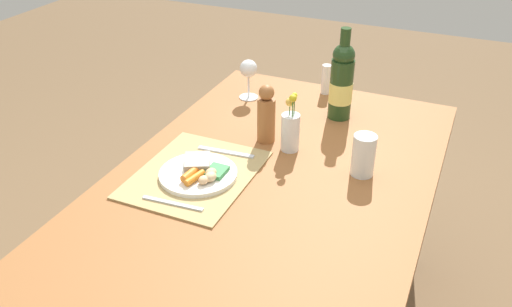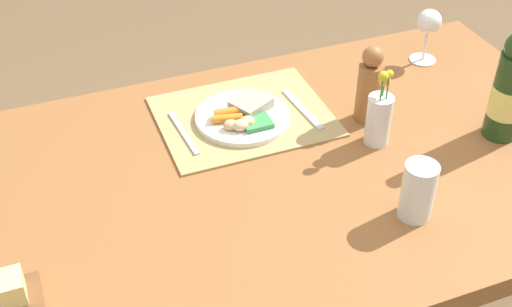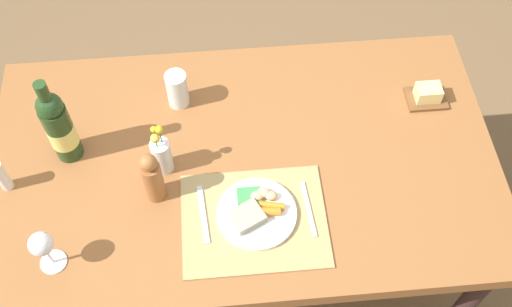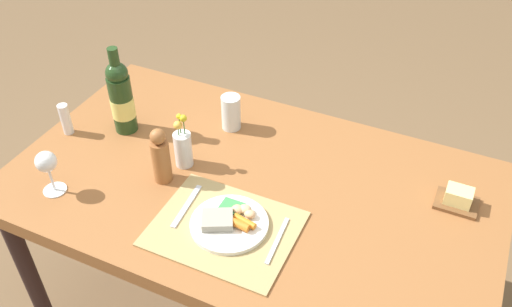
{
  "view_description": "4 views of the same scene",
  "coord_description": "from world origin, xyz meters",
  "px_view_note": "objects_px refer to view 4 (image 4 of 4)",
  "views": [
    {
      "loc": [
        1.18,
        0.5,
        1.62
      ],
      "look_at": [
        -0.02,
        -0.03,
        0.83
      ],
      "focal_mm": 37.5,
      "sensor_mm": 36.0,
      "label": 1
    },
    {
      "loc": [
        0.48,
        1.08,
        1.7
      ],
      "look_at": [
        0.09,
        0.06,
        0.84
      ],
      "focal_mm": 47.17,
      "sensor_mm": 36.0,
      "label": 2
    },
    {
      "loc": [
        -0.05,
        -1.01,
        2.3
      ],
      "look_at": [
        0.04,
        -0.02,
        0.78
      ],
      "focal_mm": 42.11,
      "sensor_mm": 36.0,
      "label": 3
    },
    {
      "loc": [
        0.56,
        -1.17,
        1.94
      ],
      "look_at": [
        -0.01,
        0.06,
        0.81
      ],
      "focal_mm": 38.3,
      "sensor_mm": 36.0,
      "label": 4
    }
  ],
  "objects_px": {
    "knife": "(277,240)",
    "pepper_mill": "(161,157)",
    "salt_shaker": "(66,119)",
    "flower_vase": "(183,147)",
    "wine_bottle": "(121,97)",
    "fork": "(187,206)",
    "butter_dish": "(458,199)",
    "dining_table": "(251,198)",
    "wine_glass": "(47,164)",
    "dinner_plate": "(229,221)",
    "water_tumbler": "(231,114)"
  },
  "relations": [
    {
      "from": "pepper_mill",
      "to": "wine_glass",
      "type": "height_order",
      "value": "pepper_mill"
    },
    {
      "from": "fork",
      "to": "flower_vase",
      "type": "bearing_deg",
      "value": 117.59
    },
    {
      "from": "wine_glass",
      "to": "salt_shaker",
      "type": "bearing_deg",
      "value": 121.42
    },
    {
      "from": "knife",
      "to": "wine_bottle",
      "type": "distance_m",
      "value": 0.77
    },
    {
      "from": "dinner_plate",
      "to": "fork",
      "type": "relative_size",
      "value": 1.23
    },
    {
      "from": "flower_vase",
      "to": "wine_glass",
      "type": "bearing_deg",
      "value": -137.21
    },
    {
      "from": "dining_table",
      "to": "knife",
      "type": "relative_size",
      "value": 8.58
    },
    {
      "from": "dinner_plate",
      "to": "butter_dish",
      "type": "bearing_deg",
      "value": 32.13
    },
    {
      "from": "knife",
      "to": "wine_glass",
      "type": "height_order",
      "value": "wine_glass"
    },
    {
      "from": "flower_vase",
      "to": "fork",
      "type": "bearing_deg",
      "value": -57.64
    },
    {
      "from": "salt_shaker",
      "to": "flower_vase",
      "type": "xyz_separation_m",
      "value": [
        0.47,
        0.03,
        0.01
      ]
    },
    {
      "from": "dinner_plate",
      "to": "wine_glass",
      "type": "relative_size",
      "value": 1.51
    },
    {
      "from": "fork",
      "to": "butter_dish",
      "type": "distance_m",
      "value": 0.84
    },
    {
      "from": "wine_glass",
      "to": "water_tumbler",
      "type": "bearing_deg",
      "value": 56.19
    },
    {
      "from": "dinner_plate",
      "to": "wine_bottle",
      "type": "relative_size",
      "value": 0.71
    },
    {
      "from": "dinner_plate",
      "to": "water_tumbler",
      "type": "relative_size",
      "value": 1.79
    },
    {
      "from": "fork",
      "to": "water_tumbler",
      "type": "xyz_separation_m",
      "value": [
        -0.06,
        0.43,
        0.05
      ]
    },
    {
      "from": "knife",
      "to": "wine_glass",
      "type": "distance_m",
      "value": 0.75
    },
    {
      "from": "wine_glass",
      "to": "dining_table",
      "type": "bearing_deg",
      "value": 27.98
    },
    {
      "from": "pepper_mill",
      "to": "dinner_plate",
      "type": "bearing_deg",
      "value": -18.08
    },
    {
      "from": "fork",
      "to": "knife",
      "type": "bearing_deg",
      "value": -6.77
    },
    {
      "from": "knife",
      "to": "pepper_mill",
      "type": "distance_m",
      "value": 0.46
    },
    {
      "from": "knife",
      "to": "flower_vase",
      "type": "relative_size",
      "value": 0.92
    },
    {
      "from": "knife",
      "to": "pepper_mill",
      "type": "height_order",
      "value": "pepper_mill"
    },
    {
      "from": "dining_table",
      "to": "salt_shaker",
      "type": "xyz_separation_m",
      "value": [
        -0.72,
        -0.03,
        0.13
      ]
    },
    {
      "from": "dining_table",
      "to": "flower_vase",
      "type": "distance_m",
      "value": 0.28
    },
    {
      "from": "dinner_plate",
      "to": "wine_bottle",
      "type": "distance_m",
      "value": 0.63
    },
    {
      "from": "flower_vase",
      "to": "water_tumbler",
      "type": "bearing_deg",
      "value": 78.63
    },
    {
      "from": "fork",
      "to": "pepper_mill",
      "type": "xyz_separation_m",
      "value": [
        -0.14,
        0.08,
        0.09
      ]
    },
    {
      "from": "salt_shaker",
      "to": "flower_vase",
      "type": "relative_size",
      "value": 0.59
    },
    {
      "from": "water_tumbler",
      "to": "dining_table",
      "type": "bearing_deg",
      "value": -51.55
    },
    {
      "from": "knife",
      "to": "pepper_mill",
      "type": "bearing_deg",
      "value": 163.94
    },
    {
      "from": "knife",
      "to": "wine_bottle",
      "type": "height_order",
      "value": "wine_bottle"
    },
    {
      "from": "fork",
      "to": "water_tumbler",
      "type": "height_order",
      "value": "water_tumbler"
    },
    {
      "from": "salt_shaker",
      "to": "butter_dish",
      "type": "bearing_deg",
      "value": 9.07
    },
    {
      "from": "dinner_plate",
      "to": "fork",
      "type": "distance_m",
      "value": 0.16
    },
    {
      "from": "knife",
      "to": "pepper_mill",
      "type": "xyz_separation_m",
      "value": [
        -0.45,
        0.09,
        0.09
      ]
    },
    {
      "from": "water_tumbler",
      "to": "wine_glass",
      "type": "bearing_deg",
      "value": -123.81
    },
    {
      "from": "dining_table",
      "to": "butter_dish",
      "type": "height_order",
      "value": "butter_dish"
    },
    {
      "from": "dinner_plate",
      "to": "wine_bottle",
      "type": "xyz_separation_m",
      "value": [
        -0.56,
        0.27,
        0.12
      ]
    },
    {
      "from": "flower_vase",
      "to": "butter_dish",
      "type": "relative_size",
      "value": 1.54
    },
    {
      "from": "dinner_plate",
      "to": "knife",
      "type": "height_order",
      "value": "dinner_plate"
    },
    {
      "from": "wine_bottle",
      "to": "water_tumbler",
      "type": "xyz_separation_m",
      "value": [
        0.34,
        0.17,
        -0.08
      ]
    },
    {
      "from": "pepper_mill",
      "to": "dining_table",
      "type": "bearing_deg",
      "value": 20.71
    },
    {
      "from": "wine_bottle",
      "to": "water_tumbler",
      "type": "relative_size",
      "value": 2.53
    },
    {
      "from": "butter_dish",
      "to": "flower_vase",
      "type": "bearing_deg",
      "value": -167.76
    },
    {
      "from": "salt_shaker",
      "to": "water_tumbler",
      "type": "xyz_separation_m",
      "value": [
        0.52,
        0.28,
        -0.0
      ]
    },
    {
      "from": "knife",
      "to": "wine_bottle",
      "type": "relative_size",
      "value": 0.56
    },
    {
      "from": "dining_table",
      "to": "dinner_plate",
      "type": "relative_size",
      "value": 6.74
    },
    {
      "from": "flower_vase",
      "to": "dinner_plate",
      "type": "bearing_deg",
      "value": -35.25
    }
  ]
}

